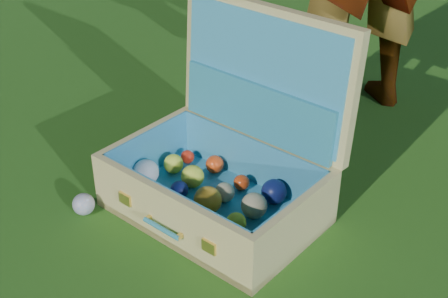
% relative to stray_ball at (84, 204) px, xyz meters
% --- Properties ---
extents(ground, '(60.00, 60.00, 0.00)m').
position_rel_stray_ball_xyz_m(ground, '(0.42, 0.15, -0.03)').
color(ground, '#215114').
rests_on(ground, ground).
extents(stray_ball, '(0.07, 0.07, 0.07)m').
position_rel_stray_ball_xyz_m(stray_ball, '(0.00, 0.00, 0.00)').
color(stray_ball, teal).
rests_on(stray_ball, ground).
extents(suitcase, '(0.73, 0.65, 0.59)m').
position_rel_stray_ball_xyz_m(suitcase, '(0.39, 0.21, 0.13)').
color(suitcase, '#CFBD6F').
rests_on(suitcase, ground).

